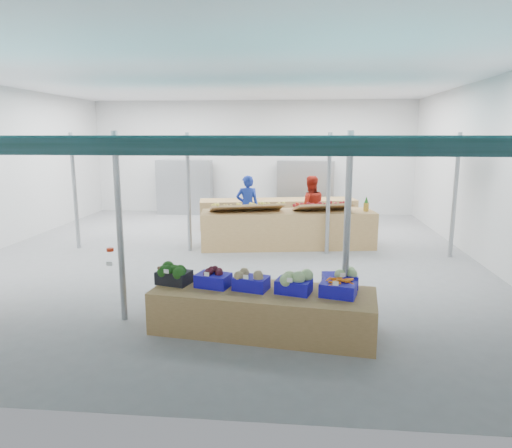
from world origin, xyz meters
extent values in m
plane|color=slate|center=(0.00, 0.00, 0.00)|extent=(13.00, 13.00, 0.00)
plane|color=silver|center=(0.00, 0.00, 4.20)|extent=(13.00, 13.00, 0.00)
plane|color=silver|center=(0.00, 6.50, 2.10)|extent=(12.00, 0.00, 12.00)
plane|color=silver|center=(6.00, 0.00, 2.10)|extent=(0.00, 13.00, 13.00)
cylinder|color=gray|center=(-4.00, 0.50, 1.50)|extent=(0.10, 0.10, 3.00)
cylinder|color=gray|center=(-1.00, -4.00, 1.50)|extent=(0.10, 0.10, 3.00)
cylinder|color=gray|center=(-1.00, 0.50, 1.50)|extent=(0.10, 0.10, 3.00)
cylinder|color=gray|center=(2.50, -4.00, 1.50)|extent=(0.10, 0.10, 3.00)
cylinder|color=gray|center=(2.50, 0.50, 1.50)|extent=(0.10, 0.10, 3.00)
cylinder|color=gray|center=(5.50, 0.50, 1.50)|extent=(0.10, 0.10, 3.00)
cylinder|color=gray|center=(0.75, -4.00, 2.85)|extent=(10.00, 0.06, 0.06)
cylinder|color=gray|center=(0.75, 0.50, 2.85)|extent=(10.00, 0.06, 0.06)
cube|color=black|center=(0.75, -4.65, 2.78)|extent=(9.50, 1.28, 0.30)
cube|color=black|center=(0.75, -3.35, 2.78)|extent=(9.50, 1.28, 0.30)
cube|color=black|center=(0.75, -0.15, 2.78)|extent=(9.50, 1.28, 0.30)
cube|color=black|center=(0.75, 1.15, 2.78)|extent=(9.50, 1.28, 0.30)
cube|color=#B23F33|center=(-2.50, 6.00, 1.00)|extent=(2.00, 0.50, 2.00)
cube|color=#B23F33|center=(2.00, 6.00, 1.00)|extent=(2.00, 0.50, 2.00)
cube|color=olive|center=(1.27, -4.23, 0.32)|extent=(3.44, 1.54, 0.65)
cube|color=olive|center=(1.50, 1.11, 0.48)|extent=(4.63, 1.73, 0.97)
cube|color=olive|center=(1.12, 3.80, 0.45)|extent=(5.10, 1.93, 0.90)
cube|color=#140FA5|center=(2.52, -4.74, 0.28)|extent=(0.47, 0.33, 0.56)
imported|color=navy|center=(0.30, 2.21, 0.90)|extent=(0.72, 0.53, 1.81)
imported|color=#A81F14|center=(2.10, 2.21, 0.90)|extent=(0.97, 0.81, 1.81)
cube|color=black|center=(-0.15, -4.04, 0.75)|extent=(0.57, 0.47, 0.20)
cube|color=white|center=(-0.21, -4.25, 0.91)|extent=(0.08, 0.03, 0.06)
cube|color=#140FA5|center=(0.49, -4.13, 0.75)|extent=(0.57, 0.47, 0.20)
cube|color=white|center=(0.43, -4.34, 0.91)|extent=(0.08, 0.03, 0.06)
cube|color=#140FA5|center=(1.09, -4.21, 0.75)|extent=(0.57, 0.47, 0.20)
cube|color=white|center=(1.03, -4.42, 0.91)|extent=(0.08, 0.03, 0.06)
cube|color=#140FA5|center=(1.73, -4.29, 0.75)|extent=(0.57, 0.47, 0.20)
cube|color=white|center=(1.67, -4.50, 0.91)|extent=(0.08, 0.03, 0.06)
cube|color=#140FA5|center=(2.37, -4.38, 0.75)|extent=(0.57, 0.47, 0.20)
cube|color=white|center=(2.31, -4.59, 0.91)|extent=(0.08, 0.03, 0.06)
sphere|color=brown|center=(-0.30, -4.13, 0.89)|extent=(0.09, 0.09, 0.09)
sphere|color=brown|center=(-0.35, -4.15, 0.93)|extent=(0.06, 0.06, 0.06)
cylinder|color=red|center=(-1.27, -3.79, 1.10)|extent=(0.12, 0.12, 0.05)
cube|color=white|center=(-1.27, -3.85, 0.88)|extent=(0.10, 0.01, 0.07)
cube|color=#997247|center=(0.45, 0.85, 1.09)|extent=(2.02, 1.21, 0.26)
cube|color=#997247|center=(2.42, 1.14, 1.09)|extent=(1.63, 1.09, 0.26)
cylinder|color=#8C6019|center=(3.54, 1.31, 1.08)|extent=(0.14, 0.14, 0.22)
cone|color=#26661E|center=(3.54, 1.31, 1.27)|extent=(0.12, 0.12, 0.18)
cube|color=#140FA5|center=(2.42, -3.97, 0.75)|extent=(0.53, 0.40, 0.20)
cube|color=white|center=(2.44, -4.19, 0.91)|extent=(0.08, 0.02, 0.06)
camera|label=1|loc=(1.78, -10.73, 2.93)|focal=32.00mm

